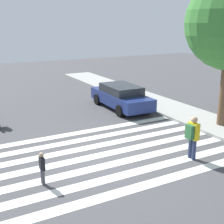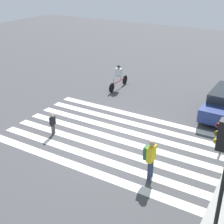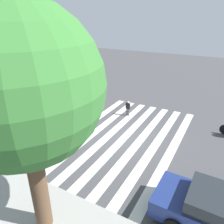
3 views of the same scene
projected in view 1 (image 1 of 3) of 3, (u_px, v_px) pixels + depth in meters
ground_plane at (105, 154)px, 11.93m from camera, size 60.00×60.00×0.00m
sidewalk_curb at (222, 127)px, 14.78m from camera, size 36.00×2.50×0.14m
crosswalk_stripes at (105, 154)px, 11.93m from camera, size 5.84×10.00×0.01m
pedestrian_adult_tall_backpack at (192, 134)px, 11.28m from camera, size 0.45×0.38×1.63m
pedestrian_adult_blue_shirt at (42, 166)px, 9.58m from camera, size 0.30×0.16×1.06m
car_parked_silver_sedan at (121, 96)px, 18.08m from camera, size 4.71×2.03×1.38m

